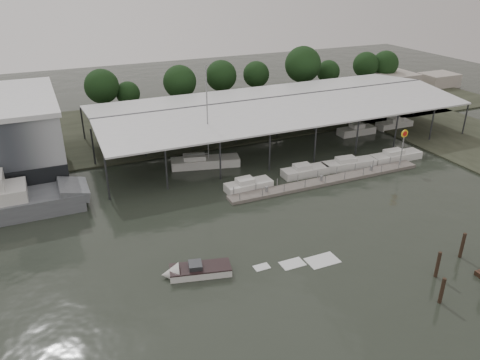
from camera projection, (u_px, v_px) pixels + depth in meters
name	position (u px, v px, depth m)	size (l,w,h in m)	color
ground	(258.00, 245.00, 47.50)	(200.00, 200.00, 0.00)	#242A22
land_strip_far	(154.00, 126.00, 82.28)	(140.00, 30.00, 0.30)	#3B4030
covered_boat_shed	(278.00, 101.00, 74.40)	(58.24, 24.00, 6.96)	silver
floating_dock	(328.00, 181.00, 61.24)	(28.00, 2.00, 1.40)	slate
shell_fuel_sign	(403.00, 141.00, 64.09)	(1.10, 0.18, 5.55)	gray
distant_commercial_buildings	(406.00, 81.00, 105.53)	(22.00, 8.00, 4.00)	#A1988D
white_sailboat	(204.00, 162.00, 65.83)	(9.90, 4.76, 14.39)	silver
speedboat_underway	(195.00, 271.00, 42.89)	(17.10, 5.80, 2.00)	silver
moored_cruiser_0	(248.00, 185.00, 58.98)	(6.15, 2.43, 1.70)	silver
moored_cruiser_1	(305.00, 171.00, 63.03)	(6.53, 2.38, 1.70)	silver
moored_cruiser_2	(348.00, 164.00, 65.31)	(8.01, 2.92, 1.70)	silver
moored_cruiser_3	(395.00, 156.00, 67.91)	(7.98, 2.41, 1.70)	silver
mooring_pilings	(479.00, 286.00, 39.98)	(7.25, 10.25, 3.28)	#322419
horizon_tree_line	(262.00, 73.00, 93.92)	(67.44, 10.01, 11.01)	black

